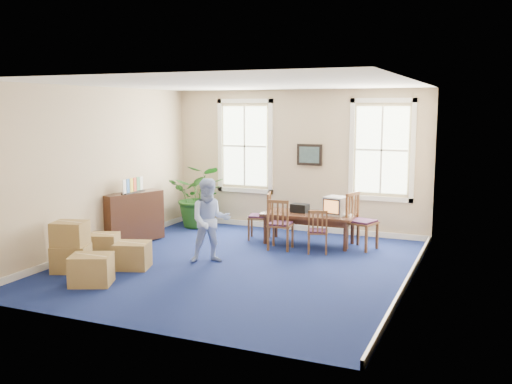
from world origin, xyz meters
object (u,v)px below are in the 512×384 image
at_px(cardboard_boxes, 86,245).
at_px(potted_plant, 200,196).
at_px(chair_near_left, 281,224).
at_px(credenza, 133,219).
at_px(man, 210,221).
at_px(conference_table, 309,229).
at_px(crt_tv, 336,206).

bearing_deg(cardboard_boxes, potted_plant, 89.50).
relative_size(chair_near_left, cardboard_boxes, 0.64).
height_order(credenza, cardboard_boxes, credenza).
bearing_deg(potted_plant, man, -57.98).
bearing_deg(man, cardboard_boxes, -174.25).
xyz_separation_m(conference_table, potted_plant, (-2.89, 0.62, 0.42)).
bearing_deg(credenza, conference_table, 41.68).
xyz_separation_m(credenza, potted_plant, (0.49, 1.97, 0.23)).
bearing_deg(potted_plant, chair_near_left, -26.66).
bearing_deg(crt_tv, potted_plant, -176.92).
xyz_separation_m(crt_tv, cardboard_boxes, (-3.48, -3.45, -0.37)).
xyz_separation_m(conference_table, credenza, (-3.38, -1.35, 0.20)).
relative_size(chair_near_left, potted_plant, 0.69).
bearing_deg(chair_near_left, cardboard_boxes, 42.25).
distance_m(crt_tv, chair_near_left, 1.21).
relative_size(conference_table, credenza, 1.43).
distance_m(crt_tv, potted_plant, 3.49).
xyz_separation_m(man, potted_plant, (-1.67, 2.67, -0.03)).
height_order(chair_near_left, credenza, credenza).
distance_m(chair_near_left, credenza, 3.08).
height_order(man, cardboard_boxes, man).
xyz_separation_m(crt_tv, potted_plant, (-3.44, 0.57, -0.09)).
relative_size(man, potted_plant, 1.04).
bearing_deg(cardboard_boxes, man, 38.31).
distance_m(conference_table, cardboard_boxes, 4.49).
bearing_deg(potted_plant, conference_table, -12.04).
relative_size(credenza, potted_plant, 0.88).
xyz_separation_m(chair_near_left, potted_plant, (-2.50, 1.26, 0.23)).
bearing_deg(credenza, cardboard_boxes, -57.51).
xyz_separation_m(man, credenza, (-2.17, 0.70, -0.25)).
bearing_deg(crt_tv, cardboard_boxes, -122.73).
bearing_deg(credenza, chair_near_left, 33.24).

